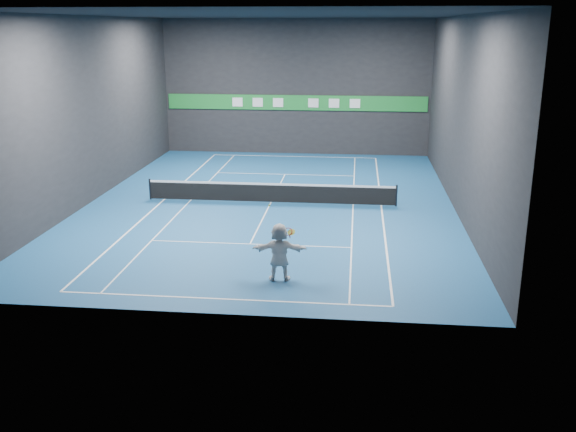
# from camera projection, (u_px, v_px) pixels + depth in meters

# --- Properties ---
(ground) EXTENTS (26.00, 26.00, 0.00)m
(ground) POSITION_uv_depth(u_px,v_px,m) (271.00, 203.00, 32.12)
(ground) COLOR navy
(ground) RESTS_ON ground
(ceiling) EXTENTS (26.00, 26.00, 0.00)m
(ceiling) POSITION_uv_depth(u_px,v_px,m) (269.00, 15.00, 29.56)
(ceiling) COLOR black
(ceiling) RESTS_ON ground
(wall_back) EXTENTS (18.00, 0.10, 9.00)m
(wall_back) POSITION_uv_depth(u_px,v_px,m) (296.00, 88.00, 43.23)
(wall_back) COLOR black
(wall_back) RESTS_ON ground
(wall_front) EXTENTS (18.00, 0.10, 9.00)m
(wall_front) POSITION_uv_depth(u_px,v_px,m) (210.00, 171.00, 18.45)
(wall_front) COLOR black
(wall_front) RESTS_ON ground
(wall_left) EXTENTS (0.10, 26.00, 9.00)m
(wall_left) POSITION_uv_depth(u_px,v_px,m) (90.00, 110.00, 31.77)
(wall_left) COLOR black
(wall_left) RESTS_ON ground
(wall_right) EXTENTS (0.10, 26.00, 9.00)m
(wall_right) POSITION_uv_depth(u_px,v_px,m) (461.00, 115.00, 29.92)
(wall_right) COLOR black
(wall_right) RESTS_ON ground
(baseline_near) EXTENTS (10.98, 0.08, 0.01)m
(baseline_near) POSITION_uv_depth(u_px,v_px,m) (222.00, 299.00, 20.79)
(baseline_near) COLOR white
(baseline_near) RESTS_ON ground
(baseline_far) EXTENTS (10.98, 0.08, 0.01)m
(baseline_far) POSITION_uv_depth(u_px,v_px,m) (294.00, 156.00, 43.45)
(baseline_far) COLOR white
(baseline_far) RESTS_ON ground
(sideline_doubles_left) EXTENTS (0.08, 23.78, 0.01)m
(sideline_doubles_left) POSITION_uv_depth(u_px,v_px,m) (164.00, 199.00, 32.69)
(sideline_doubles_left) COLOR white
(sideline_doubles_left) RESTS_ON ground
(sideline_doubles_right) EXTENTS (0.08, 23.78, 0.01)m
(sideline_doubles_right) POSITION_uv_depth(u_px,v_px,m) (381.00, 206.00, 31.56)
(sideline_doubles_right) COLOR white
(sideline_doubles_right) RESTS_ON ground
(sideline_singles_left) EXTENTS (0.06, 23.78, 0.01)m
(sideline_singles_left) POSITION_uv_depth(u_px,v_px,m) (191.00, 200.00, 32.55)
(sideline_singles_left) COLOR white
(sideline_singles_left) RESTS_ON ground
(sideline_singles_right) EXTENTS (0.06, 23.78, 0.01)m
(sideline_singles_right) POSITION_uv_depth(u_px,v_px,m) (353.00, 205.00, 31.70)
(sideline_singles_right) COLOR white
(sideline_singles_right) RESTS_ON ground
(service_line_near) EXTENTS (8.23, 0.06, 0.01)m
(service_line_near) POSITION_uv_depth(u_px,v_px,m) (250.00, 244.00, 26.02)
(service_line_near) COLOR white
(service_line_near) RESTS_ON ground
(service_line_far) EXTENTS (8.23, 0.06, 0.01)m
(service_line_far) POSITION_uv_depth(u_px,v_px,m) (285.00, 174.00, 38.22)
(service_line_far) COLOR white
(service_line_far) RESTS_ON ground
(center_service_line) EXTENTS (0.06, 12.80, 0.01)m
(center_service_line) POSITION_uv_depth(u_px,v_px,m) (271.00, 203.00, 32.12)
(center_service_line) COLOR white
(center_service_line) RESTS_ON ground
(player) EXTENTS (1.94, 0.75, 2.05)m
(player) POSITION_uv_depth(u_px,v_px,m) (279.00, 252.00, 22.09)
(player) COLOR silver
(player) RESTS_ON ground
(tennis_ball) EXTENTS (0.06, 0.06, 0.06)m
(tennis_ball) POSITION_uv_depth(u_px,v_px,m) (269.00, 205.00, 21.71)
(tennis_ball) COLOR #CCE325
(tennis_ball) RESTS_ON player
(tennis_net) EXTENTS (12.50, 0.10, 1.07)m
(tennis_net) POSITION_uv_depth(u_px,v_px,m) (271.00, 192.00, 31.97)
(tennis_net) COLOR black
(tennis_net) RESTS_ON ground
(sponsor_banner) EXTENTS (17.64, 0.11, 1.00)m
(sponsor_banner) POSITION_uv_depth(u_px,v_px,m) (296.00, 103.00, 43.45)
(sponsor_banner) COLOR #1C8430
(sponsor_banner) RESTS_ON wall_back
(tennis_racket) EXTENTS (0.51, 0.31, 0.73)m
(tennis_racket) POSITION_uv_depth(u_px,v_px,m) (288.00, 233.00, 21.92)
(tennis_racket) COLOR red
(tennis_racket) RESTS_ON player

